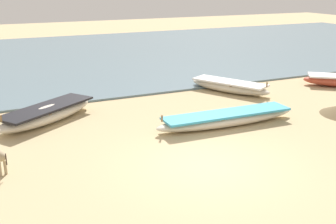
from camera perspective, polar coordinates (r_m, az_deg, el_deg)
name	(u,v)px	position (r m, az deg, el deg)	size (l,w,h in m)	color
ground	(208,165)	(10.68, 5.46, -7.26)	(80.00, 80.00, 0.00)	tan
sea_water	(68,57)	(26.05, -13.53, 7.30)	(60.00, 20.00, 0.08)	slate
fishing_boat_0	(230,86)	(17.61, 8.44, 3.53)	(2.53, 3.62, 0.66)	beige
fishing_boat_2	(227,118)	(13.51, 8.12, -0.86)	(4.97, 1.01, 0.64)	beige
fishing_boat_3	(47,113)	(14.28, -16.24, -0.19)	(3.80, 3.11, 0.73)	beige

